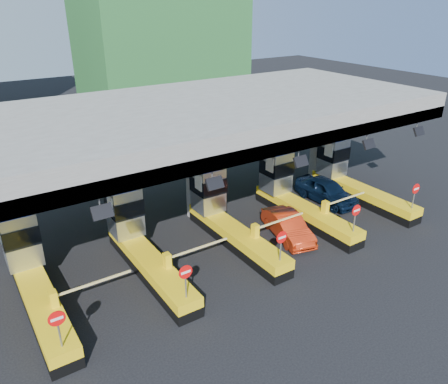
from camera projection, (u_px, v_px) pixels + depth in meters
ground at (226, 237)px, 24.34m from camera, size 120.00×120.00×0.00m
toll_canopy at (197, 119)px, 24.02m from camera, size 28.00×12.09×7.00m
toll_lane_far_left at (31, 271)px, 18.96m from camera, size 4.43×8.00×4.16m
toll_lane_left at (138, 239)px, 21.47m from camera, size 4.43×8.00×4.16m
toll_lane_center at (223, 213)px, 23.98m from camera, size 4.43×8.00×4.16m
toll_lane_right at (292, 193)px, 26.49m from camera, size 4.43×8.00×4.16m
toll_lane_far_right at (348, 176)px, 29.00m from camera, size 4.43×8.00×4.16m
van at (326, 191)px, 28.31m from camera, size 1.93×4.59×1.55m
red_car at (288, 226)px, 24.10m from camera, size 2.37×4.36×1.36m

